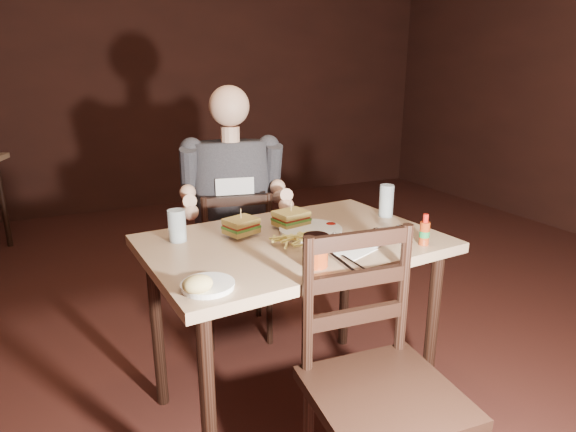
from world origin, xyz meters
name	(u,v)px	position (x,y,z in m)	size (l,w,h in m)	color
room_shell	(353,71)	(0.00, 0.00, 1.40)	(7.00, 7.00, 7.00)	black
main_table	(293,260)	(-0.29, -0.07, 0.68)	(1.19, 0.85, 0.77)	tan
chair_far	(234,263)	(-0.31, 0.61, 0.42)	(0.38, 0.42, 0.83)	black
chair_near	(385,396)	(-0.28, -0.68, 0.46)	(0.43, 0.47, 0.93)	black
diner	(233,179)	(-0.32, 0.57, 0.88)	(0.52, 0.41, 0.91)	#333439
dinner_plate	(311,231)	(-0.20, -0.03, 0.78)	(0.25, 0.25, 0.01)	white
sandwich_left	(241,221)	(-0.46, 0.05, 0.84)	(0.12, 0.10, 0.10)	tan
sandwich_right	(291,213)	(-0.24, 0.05, 0.84)	(0.13, 0.11, 0.11)	tan
fries_pile	(297,238)	(-0.31, -0.15, 0.80)	(0.25, 0.17, 0.04)	#F3E571
ketchup_dollop	(331,224)	(-0.09, -0.02, 0.79)	(0.04, 0.04, 0.01)	maroon
glass_left	(177,226)	(-0.71, 0.10, 0.83)	(0.07, 0.07, 0.12)	silver
glass_right	(386,201)	(0.22, 0.03, 0.84)	(0.06, 0.06, 0.14)	silver
hot_sauce	(425,229)	(0.13, -0.33, 0.83)	(0.04, 0.04, 0.12)	maroon
salt_shaker	(376,238)	(-0.05, -0.28, 0.80)	(0.04, 0.04, 0.07)	white
pepper_shaker	(400,234)	(0.06, -0.27, 0.80)	(0.04, 0.04, 0.06)	#38332D
syrup_dispenser	(316,251)	(-0.34, -0.35, 0.83)	(0.09, 0.09, 0.11)	maroon
napkin	(350,250)	(-0.16, -0.27, 0.77)	(0.15, 0.14, 0.00)	white
knife	(337,259)	(-0.25, -0.33, 0.78)	(0.01, 0.23, 0.01)	silver
fork	(353,263)	(-0.21, -0.39, 0.78)	(0.01, 0.14, 0.00)	silver
side_plate	(208,286)	(-0.72, -0.36, 0.78)	(0.16, 0.16, 0.01)	white
bread_roll	(198,284)	(-0.76, -0.40, 0.81)	(0.09, 0.07, 0.05)	#D6BB6B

